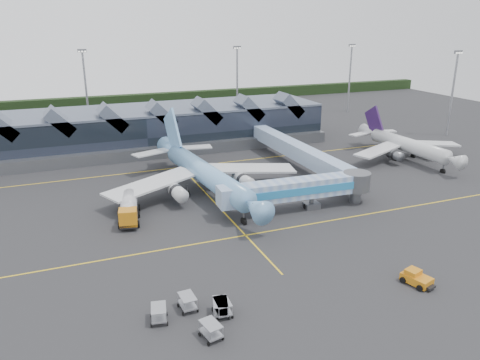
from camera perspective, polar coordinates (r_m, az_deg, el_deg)
name	(u,v)px	position (r m, az deg, el deg)	size (l,w,h in m)	color
ground	(227,215)	(75.36, -1.64, -4.32)	(260.00, 260.00, 0.00)	#242426
taxi_stripes	(208,195)	(84.16, -3.98, -1.82)	(120.00, 60.00, 0.01)	yellow
tree_line_far	(123,100)	(178.89, -14.04, 9.39)	(260.00, 4.00, 4.00)	black
terminal	(140,128)	(116.68, -12.12, 6.16)	(90.00, 22.25, 12.52)	black
light_masts	(220,84)	(136.59, -2.50, 11.60)	(132.40, 42.56, 22.45)	gray
main_airliner	(203,172)	(83.94, -4.53, 0.98)	(36.46, 42.15, 13.53)	#689FD2
regional_jet	(405,144)	(111.55, 19.47, 4.13)	(28.37, 30.87, 10.61)	silver
jet_bridge	(306,188)	(77.35, 7.99, -1.02)	(26.87, 5.13, 5.44)	#7999CB
fuel_truck	(129,207)	(75.35, -13.38, -3.21)	(4.51, 10.74, 3.57)	black
pushback_tug	(416,278)	(60.27, 20.70, -11.13)	(3.15, 4.11, 1.67)	#C87612
baggage_carts	(200,311)	(50.71, -4.89, -15.68)	(8.42, 8.09, 1.68)	#9B9DA4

